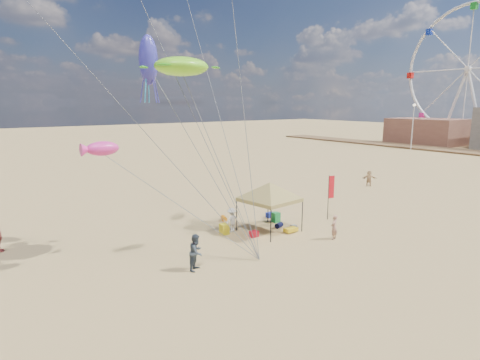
# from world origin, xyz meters

# --- Properties ---
(ground) EXTENTS (280.00, 280.00, 0.00)m
(ground) POSITION_xyz_m (0.00, 0.00, 0.00)
(ground) COLOR tan
(ground) RESTS_ON ground
(canopy_tent) EXTENTS (6.15, 6.15, 3.82)m
(canopy_tent) POSITION_xyz_m (3.19, 4.12, 3.18)
(canopy_tent) COLOR black
(canopy_tent) RESTS_ON ground
(feather_flag) EXTENTS (0.50, 0.12, 3.29)m
(feather_flag) POSITION_xyz_m (8.61, 3.73, 2.19)
(feather_flag) COLOR black
(feather_flag) RESTS_ON ground
(cooler_red) EXTENTS (0.54, 0.38, 0.38)m
(cooler_red) POSITION_xyz_m (1.65, 3.78, 0.19)
(cooler_red) COLOR red
(cooler_red) RESTS_ON ground
(cooler_blue) EXTENTS (0.54, 0.38, 0.38)m
(cooler_blue) POSITION_xyz_m (5.35, 6.63, 0.19)
(cooler_blue) COLOR #122496
(cooler_blue) RESTS_ON ground
(bag_navy) EXTENTS (0.69, 0.54, 0.36)m
(bag_navy) POSITION_xyz_m (4.21, 4.29, 0.18)
(bag_navy) COLOR #0B0D34
(bag_navy) RESTS_ON ground
(bag_orange) EXTENTS (0.54, 0.69, 0.36)m
(bag_orange) POSITION_xyz_m (2.08, 7.92, 0.18)
(bag_orange) COLOR #C66B0B
(bag_orange) RESTS_ON ground
(chair_green) EXTENTS (0.50, 0.50, 0.70)m
(chair_green) POSITION_xyz_m (4.92, 5.47, 0.35)
(chair_green) COLOR green
(chair_green) RESTS_ON ground
(chair_yellow) EXTENTS (0.50, 0.50, 0.70)m
(chair_yellow) POSITION_xyz_m (0.40, 5.32, 0.35)
(chair_yellow) COLOR gold
(chair_yellow) RESTS_ON ground
(crate_grey) EXTENTS (0.34, 0.30, 0.28)m
(crate_grey) POSITION_xyz_m (4.82, 3.50, 0.14)
(crate_grey) COLOR gray
(crate_grey) RESTS_ON ground
(beach_cart) EXTENTS (0.90, 0.50, 0.24)m
(beach_cart) POSITION_xyz_m (4.16, 3.06, 0.20)
(beach_cart) COLOR gold
(beach_cart) RESTS_ON ground
(person_near_a) EXTENTS (0.67, 0.55, 1.57)m
(person_near_a) POSITION_xyz_m (5.44, 0.52, 0.78)
(person_near_a) COLOR tan
(person_near_a) RESTS_ON ground
(person_near_b) EXTENTS (1.16, 1.12, 1.89)m
(person_near_b) POSITION_xyz_m (-3.88, 1.41, 0.95)
(person_near_b) COLOR #38434D
(person_near_b) RESTS_ON ground
(person_near_c) EXTENTS (1.13, 0.76, 1.63)m
(person_near_c) POSITION_xyz_m (1.07, 5.42, 0.82)
(person_near_c) COLOR silver
(person_near_c) RESTS_ON ground
(person_far_c) EXTENTS (1.47, 1.31, 1.61)m
(person_far_c) POSITION_xyz_m (20.99, 9.60, 0.81)
(person_far_c) COLOR tan
(person_far_c) RESTS_ON ground
(building_north) EXTENTS (10.00, 14.00, 5.20)m
(building_north) POSITION_xyz_m (67.00, 30.00, 2.60)
(building_north) COLOR #8C5947
(building_north) RESTS_ON ground
(lamp_north) EXTENTS (0.50, 0.50, 8.25)m
(lamp_north) POSITION_xyz_m (55.00, 26.00, 5.52)
(lamp_north) COLOR silver
(lamp_north) RESTS_ON ground
(ferris_wheel) EXTENTS (1.07, 25.95, 27.86)m
(ferris_wheel) POSITION_xyz_m (72.00, 25.46, 13.79)
(ferris_wheel) COLOR silver
(ferris_wheel) RESTS_ON ground
(turtle_kite) EXTENTS (3.36, 2.87, 1.00)m
(turtle_kite) POSITION_xyz_m (-3.01, 4.13, 10.30)
(turtle_kite) COLOR #76DD20
(turtle_kite) RESTS_ON ground
(fish_kite) EXTENTS (1.69, 0.95, 0.72)m
(fish_kite) POSITION_xyz_m (-7.36, 4.38, 6.19)
(fish_kite) COLOR #E92E95
(fish_kite) RESTS_ON ground
(squid_kite) EXTENTS (1.41, 1.41, 2.86)m
(squid_kite) POSITION_xyz_m (-3.60, 7.10, 10.83)
(squid_kite) COLOR #3531A3
(squid_kite) RESTS_ON ground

